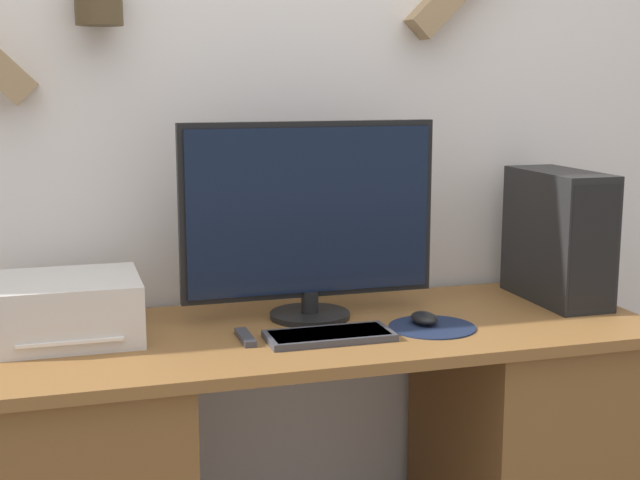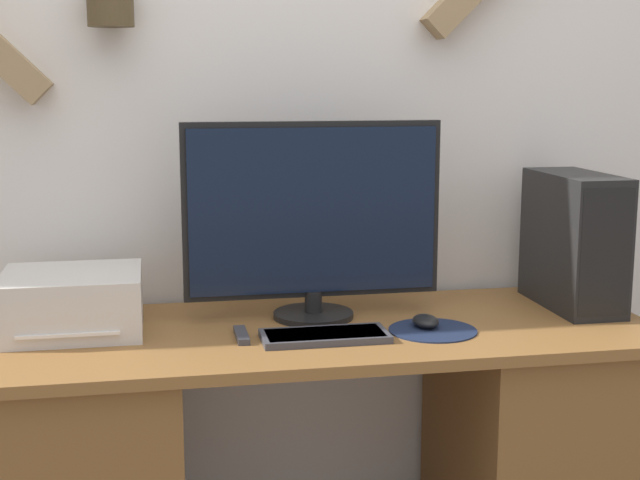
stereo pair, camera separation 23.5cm
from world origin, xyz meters
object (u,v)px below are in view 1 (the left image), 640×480
Objects in this scene: remote_control at (245,337)px; keyboard at (329,335)px; mouse at (424,318)px; monitor at (309,217)px; printer at (68,309)px; computer_tower at (558,236)px.

keyboard is at bearing -13.85° from remote_control.
mouse reaches higher than keyboard.
monitor is 7.41× the size of mouse.
monitor is 5.20× the size of remote_control.
keyboard reaches higher than remote_control.
mouse is at bearing -8.93° from printer.
mouse is (0.28, -0.16, -0.26)m from monitor.
printer is at bearing 161.23° from remote_control.
remote_control is (0.43, -0.15, -0.07)m from printer.
computer_tower is (0.77, 0.20, 0.19)m from keyboard.
keyboard is 0.91× the size of printer.
monitor is 2.19× the size of keyboard.
keyboard is (-0.01, -0.22, -0.27)m from monitor.
mouse is 0.25× the size of computer_tower.
monitor is at bearing 178.37° from computer_tower.
remote_control is at bearing -142.71° from monitor.
monitor is 0.68m from printer.
computer_tower is 1.42m from printer.
keyboard is 0.83× the size of computer_tower.
monitor is at bearing 87.48° from keyboard.
computer_tower is at bearing 16.29° from mouse.
printer is (-0.64, 0.20, 0.07)m from keyboard.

